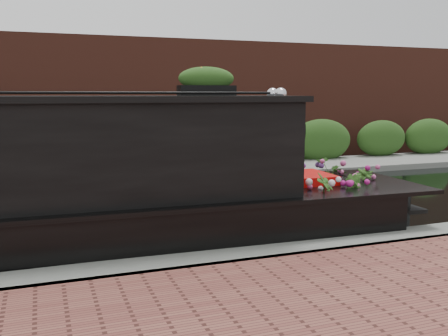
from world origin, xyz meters
name	(u,v)px	position (x,y,z in m)	size (l,w,h in m)	color
ground	(164,215)	(0.00, 0.00, 0.00)	(80.00, 80.00, 0.00)	black
near_bank_coping	(225,274)	(0.00, -3.30, 0.00)	(40.00, 0.60, 0.50)	slate
far_bank_path	(127,179)	(0.00, 4.20, 0.00)	(40.00, 2.40, 0.34)	slate
far_hedge	(122,174)	(0.00, 5.10, 0.00)	(40.00, 1.10, 2.80)	#254818
far_brick_wall	(112,165)	(0.00, 7.20, 0.00)	(40.00, 1.00, 8.00)	#59281E
rope_fender	(391,212)	(3.64, -1.90, 0.19)	(0.37, 0.37, 0.39)	olive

